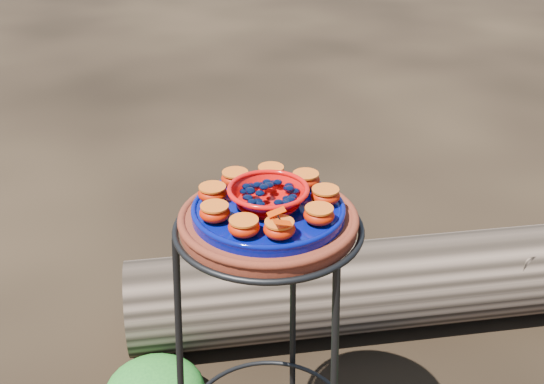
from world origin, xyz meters
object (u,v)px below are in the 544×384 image
(plant_stand, at_px, (269,356))
(terracotta_saucer, at_px, (268,222))
(driftwood_log, at_px, (375,285))
(cobalt_plate, at_px, (268,211))
(red_bowl, at_px, (268,197))

(plant_stand, height_order, terracotta_saucer, terracotta_saucer)
(terracotta_saucer, bearing_deg, driftwood_log, 76.27)
(cobalt_plate, bearing_deg, red_bowl, 0.00)
(plant_stand, distance_m, terracotta_saucer, 0.37)
(plant_stand, distance_m, cobalt_plate, 0.39)
(driftwood_log, bearing_deg, red_bowl, -103.73)
(terracotta_saucer, relative_size, driftwood_log, 0.24)
(cobalt_plate, bearing_deg, plant_stand, 0.00)
(driftwood_log, bearing_deg, cobalt_plate, -103.73)
(red_bowl, xyz_separation_m, driftwood_log, (0.16, 0.64, -0.63))
(plant_stand, relative_size, cobalt_plate, 2.20)
(driftwood_log, bearing_deg, plant_stand, -103.73)
(plant_stand, height_order, driftwood_log, plant_stand)
(terracotta_saucer, xyz_separation_m, red_bowl, (0.00, 0.00, 0.06))
(cobalt_plate, relative_size, driftwood_log, 0.20)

